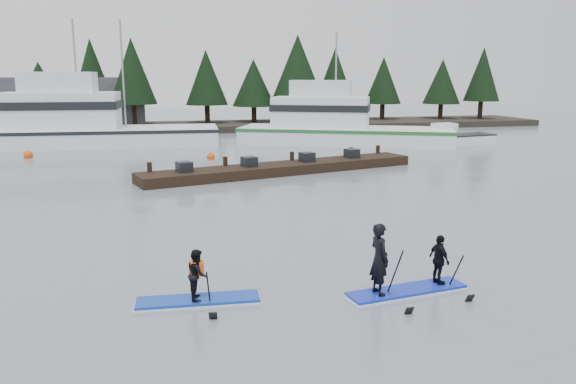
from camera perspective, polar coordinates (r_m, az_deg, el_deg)
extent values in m
plane|color=slate|center=(14.65, 5.71, -8.88)|extent=(160.00, 160.00, 0.00)
cube|color=#2D281E|center=(55.31, -9.04, 6.57)|extent=(70.00, 8.00, 0.60)
cube|color=#4C4C51|center=(57.72, -23.42, 8.16)|extent=(18.00, 6.00, 5.00)
cube|color=white|center=(44.44, -19.09, 4.60)|extent=(18.54, 6.37, 2.43)
cube|color=white|center=(44.64, -22.10, 7.69)|extent=(8.44, 4.23, 2.63)
cylinder|color=gray|center=(44.32, -20.72, 11.11)|extent=(0.14, 0.14, 7.79)
cube|color=white|center=(43.54, 5.83, 5.04)|extent=(16.47, 10.91, 2.29)
cube|color=white|center=(43.55, 3.35, 8.11)|extent=(7.93, 6.03, 2.29)
cylinder|color=gray|center=(43.33, 4.88, 11.21)|extent=(0.14, 0.14, 7.04)
cube|color=white|center=(44.58, 16.51, 5.11)|extent=(6.64, 2.87, 0.75)
cube|color=black|center=(30.16, -0.51, 2.42)|extent=(15.65, 6.10, 0.52)
sphere|color=#F2490C|center=(35.73, -7.84, 3.35)|extent=(0.52, 0.52, 0.52)
sphere|color=#F2490C|center=(41.59, 11.36, 4.40)|extent=(0.56, 0.56, 0.56)
sphere|color=#F2490C|center=(39.61, -24.86, 3.19)|extent=(0.58, 0.58, 0.58)
cube|color=#1138A7|center=(13.36, -9.09, -10.82)|extent=(2.86, 0.88, 0.11)
imported|color=black|center=(13.13, -9.18, -8.24)|extent=(0.48, 0.60, 1.17)
cube|color=#FF5815|center=(13.08, -9.20, -7.66)|extent=(0.31, 0.22, 0.32)
cylinder|color=black|center=(13.09, -7.99, -10.43)|extent=(0.22, 0.85, 1.46)
cube|color=#1429BC|center=(14.04, 11.98, -9.78)|extent=(3.09, 1.12, 0.11)
imported|color=black|center=(13.33, 9.26, -6.71)|extent=(0.49, 0.67, 1.71)
cylinder|color=black|center=(13.42, 10.61, -8.62)|extent=(0.04, 0.97, 1.65)
imported|color=black|center=(14.32, 15.12, -6.65)|extent=(0.40, 0.76, 1.24)
cylinder|color=black|center=(14.45, 16.35, -8.49)|extent=(0.04, 0.88, 1.49)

